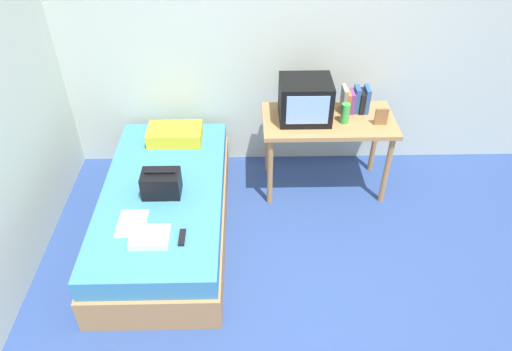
% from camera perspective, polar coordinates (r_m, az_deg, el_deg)
% --- Properties ---
extents(ground_plane, '(8.00, 8.00, 0.00)m').
position_cam_1_polar(ground_plane, '(3.65, 3.38, -16.16)').
color(ground_plane, '#2D4784').
extents(wall_back, '(5.20, 0.10, 2.60)m').
position_cam_1_polar(wall_back, '(4.44, 2.20, 16.33)').
color(wall_back, silver).
rests_on(wall_back, ground).
extents(bed, '(1.00, 2.00, 0.48)m').
position_cam_1_polar(bed, '(4.11, -10.72, -4.08)').
color(bed, '#B27F4C').
rests_on(bed, ground).
extents(desk, '(1.16, 0.60, 0.75)m').
position_cam_1_polar(desk, '(4.32, 8.55, 5.62)').
color(desk, '#B27F4C').
rests_on(desk, ground).
extents(tv, '(0.44, 0.39, 0.36)m').
position_cam_1_polar(tv, '(4.16, 5.89, 8.96)').
color(tv, black).
rests_on(tv, desk).
extents(water_bottle, '(0.07, 0.07, 0.18)m').
position_cam_1_polar(water_bottle, '(4.19, 10.58, 7.29)').
color(water_bottle, green).
rests_on(water_bottle, desk).
extents(book_row, '(0.24, 0.17, 0.23)m').
position_cam_1_polar(book_row, '(4.37, 11.71, 8.78)').
color(book_row, gray).
rests_on(book_row, desk).
extents(picture_frame, '(0.11, 0.02, 0.15)m').
position_cam_1_polar(picture_frame, '(4.24, 14.71, 6.80)').
color(picture_frame, olive).
rests_on(picture_frame, desk).
extents(pillow, '(0.49, 0.29, 0.13)m').
position_cam_1_polar(pillow, '(4.45, -9.64, 4.84)').
color(pillow, yellow).
rests_on(pillow, bed).
extents(handbag, '(0.30, 0.20, 0.22)m').
position_cam_1_polar(handbag, '(3.84, -11.22, -0.95)').
color(handbag, black).
rests_on(handbag, bed).
extents(magazine, '(0.21, 0.29, 0.01)m').
position_cam_1_polar(magazine, '(3.68, -14.57, -5.56)').
color(magazine, white).
rests_on(magazine, bed).
extents(remote_dark, '(0.04, 0.16, 0.02)m').
position_cam_1_polar(remote_dark, '(3.50, -8.80, -7.29)').
color(remote_dark, black).
rests_on(remote_dark, bed).
extents(folded_towel, '(0.28, 0.22, 0.05)m').
position_cam_1_polar(folded_towel, '(3.52, -12.53, -7.19)').
color(folded_towel, white).
rests_on(folded_towel, bed).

